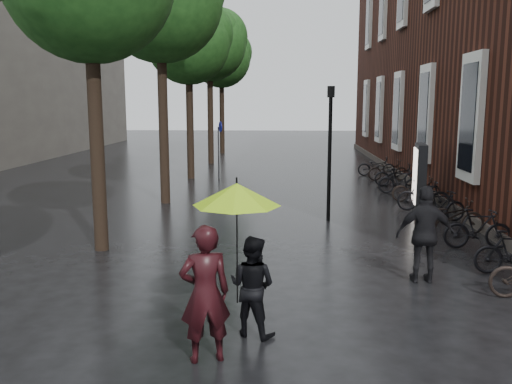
# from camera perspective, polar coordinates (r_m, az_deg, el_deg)

# --- Properties ---
(street_trees) EXTENTS (4.33, 34.03, 8.91)m
(street_trees) POSITION_cam_1_polar(r_m,az_deg,el_deg) (21.66, -8.49, 17.09)
(street_trees) COLOR black
(street_trees) RESTS_ON ground
(person_burgundy) EXTENTS (0.79, 0.64, 1.88)m
(person_burgundy) POSITION_cam_1_polar(r_m,az_deg,el_deg) (7.32, -5.39, -10.61)
(person_burgundy) COLOR black
(person_burgundy) RESTS_ON ground
(person_black) EXTENTS (0.90, 0.82, 1.52)m
(person_black) POSITION_cam_1_polar(r_m,az_deg,el_deg) (8.12, -0.41, -9.85)
(person_black) COLOR black
(person_black) RESTS_ON ground
(lime_umbrella) EXTENTS (1.23, 1.23, 1.81)m
(lime_umbrella) POSITION_cam_1_polar(r_m,az_deg,el_deg) (7.45, -2.04, -0.25)
(lime_umbrella) COLOR black
(lime_umbrella) RESTS_ON ground
(pedestrian_walking) EXTENTS (1.10, 0.47, 1.88)m
(pedestrian_walking) POSITION_cam_1_polar(r_m,az_deg,el_deg) (10.86, 17.39, -4.29)
(pedestrian_walking) COLOR black
(pedestrian_walking) RESTS_ON ground
(parked_bicycles) EXTENTS (2.10, 16.71, 1.00)m
(parked_bicycles) POSITION_cam_1_polar(r_m,az_deg,el_deg) (18.50, 17.01, -0.17)
(parked_bicycles) COLOR black
(parked_bicycles) RESTS_ON ground
(ad_lightbox) EXTENTS (0.32, 1.40, 2.12)m
(ad_lightbox) POSITION_cam_1_polar(r_m,az_deg,el_deg) (18.12, 16.82, 1.54)
(ad_lightbox) COLOR black
(ad_lightbox) RESTS_ON ground
(lamp_post) EXTENTS (0.20, 0.20, 3.88)m
(lamp_post) POSITION_cam_1_polar(r_m,az_deg,el_deg) (15.70, 7.79, 5.43)
(lamp_post) COLOR black
(lamp_post) RESTS_ON ground
(cycle_sign) EXTENTS (0.14, 0.47, 2.57)m
(cycle_sign) POSITION_cam_1_polar(r_m,az_deg,el_deg) (24.19, -3.88, 5.36)
(cycle_sign) COLOR #262628
(cycle_sign) RESTS_ON ground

